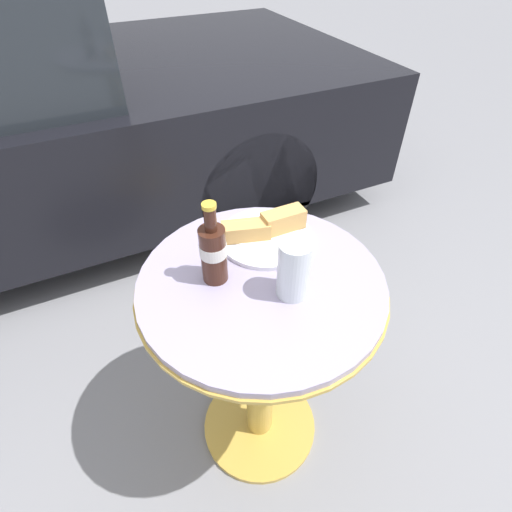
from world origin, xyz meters
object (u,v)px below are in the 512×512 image
(cola_bottle_left, at_px, (213,251))
(drinking_glass, at_px, (294,271))
(bistro_table, at_px, (261,340))
(lunch_plate_near, at_px, (266,232))

(cola_bottle_left, xyz_separation_m, drinking_glass, (0.14, -0.12, -0.02))
(bistro_table, height_order, lunch_plate_near, lunch_plate_near)
(bistro_table, xyz_separation_m, drinking_glass, (0.04, -0.07, 0.31))
(cola_bottle_left, bearing_deg, drinking_glass, -40.36)
(drinking_glass, height_order, lunch_plate_near, drinking_glass)
(drinking_glass, distance_m, lunch_plate_near, 0.21)
(cola_bottle_left, height_order, drinking_glass, cola_bottle_left)
(bistro_table, bearing_deg, cola_bottle_left, 151.70)
(cola_bottle_left, height_order, lunch_plate_near, cola_bottle_left)
(bistro_table, distance_m, drinking_glass, 0.32)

